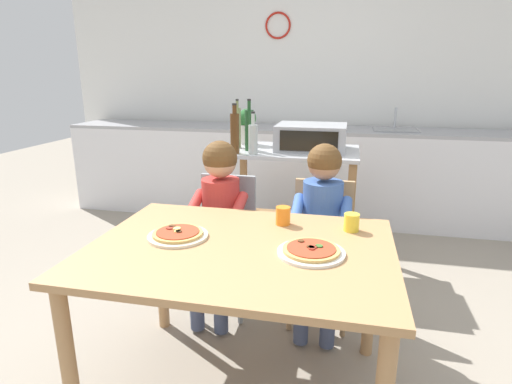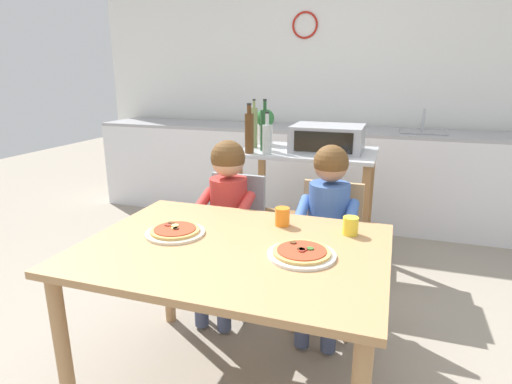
{
  "view_description": "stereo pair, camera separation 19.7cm",
  "coord_description": "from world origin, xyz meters",
  "px_view_note": "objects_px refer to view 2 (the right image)",
  "views": [
    {
      "loc": [
        0.41,
        -1.55,
        1.42
      ],
      "look_at": [
        0.0,
        0.3,
        0.88
      ],
      "focal_mm": 29.19,
      "sensor_mm": 36.0,
      "label": 1
    },
    {
      "loc": [
        0.6,
        -1.5,
        1.42
      ],
      "look_at": [
        0.0,
        0.3,
        0.88
      ],
      "focal_mm": 29.19,
      "sensor_mm": 36.0,
      "label": 2
    }
  ],
  "objects_px": {
    "bottle_brown_beer": "(265,129)",
    "child_in_blue_striped_shirt": "(327,219)",
    "bottle_dark_olive_oil": "(249,132)",
    "dining_chair_right": "(328,243)",
    "toaster_oven": "(328,138)",
    "child_in_red_shirt": "(225,207)",
    "bottle_slim_sauce": "(267,138)",
    "dining_table": "(234,266)",
    "drinking_cup_yellow": "(350,226)",
    "kitchen_island_cart": "(307,190)",
    "drinking_cup_orange": "(282,217)",
    "potted_herb_plant": "(265,125)",
    "pizza_plate_cream": "(175,231)",
    "bottle_clear_vinegar": "(254,127)",
    "pizza_plate_white": "(302,253)",
    "dining_chair_left": "(233,231)"
  },
  "relations": [
    {
      "from": "toaster_oven",
      "to": "pizza_plate_cream",
      "type": "xyz_separation_m",
      "value": [
        -0.44,
        -1.41,
        -0.24
      ]
    },
    {
      "from": "potted_herb_plant",
      "to": "pizza_plate_white",
      "type": "bearing_deg",
      "value": -67.85
    },
    {
      "from": "dining_table",
      "to": "child_in_blue_striped_shirt",
      "type": "height_order",
      "value": "child_in_blue_striped_shirt"
    },
    {
      "from": "drinking_cup_yellow",
      "to": "drinking_cup_orange",
      "type": "bearing_deg",
      "value": 177.31
    },
    {
      "from": "kitchen_island_cart",
      "to": "bottle_slim_sauce",
      "type": "bearing_deg",
      "value": -134.96
    },
    {
      "from": "bottle_slim_sauce",
      "to": "kitchen_island_cart",
      "type": "bearing_deg",
      "value": 45.04
    },
    {
      "from": "kitchen_island_cart",
      "to": "dining_table",
      "type": "xyz_separation_m",
      "value": [
        -0.02,
        -1.42,
        0.04
      ]
    },
    {
      "from": "bottle_brown_beer",
      "to": "dining_chair_left",
      "type": "relative_size",
      "value": 0.45
    },
    {
      "from": "child_in_red_shirt",
      "to": "pizza_plate_cream",
      "type": "relative_size",
      "value": 3.92
    },
    {
      "from": "dining_chair_left",
      "to": "pizza_plate_cream",
      "type": "distance_m",
      "value": 0.74
    },
    {
      "from": "bottle_clear_vinegar",
      "to": "dining_chair_left",
      "type": "relative_size",
      "value": 0.44
    },
    {
      "from": "bottle_dark_olive_oil",
      "to": "potted_herb_plant",
      "type": "relative_size",
      "value": 1.25
    },
    {
      "from": "pizza_plate_white",
      "to": "drinking_cup_orange",
      "type": "height_order",
      "value": "drinking_cup_orange"
    },
    {
      "from": "toaster_oven",
      "to": "bottle_brown_beer",
      "type": "distance_m",
      "value": 0.45
    },
    {
      "from": "bottle_dark_olive_oil",
      "to": "bottle_slim_sauce",
      "type": "bearing_deg",
      "value": -1.48
    },
    {
      "from": "dining_chair_left",
      "to": "bottle_clear_vinegar",
      "type": "bearing_deg",
      "value": 98.03
    },
    {
      "from": "bottle_slim_sauce",
      "to": "drinking_cup_yellow",
      "type": "xyz_separation_m",
      "value": [
        0.67,
        -0.91,
        -0.23
      ]
    },
    {
      "from": "child_in_blue_striped_shirt",
      "to": "drinking_cup_orange",
      "type": "distance_m",
      "value": 0.37
    },
    {
      "from": "dining_table",
      "to": "drinking_cup_yellow",
      "type": "bearing_deg",
      "value": 31.82
    },
    {
      "from": "kitchen_island_cart",
      "to": "bottle_brown_beer",
      "type": "distance_m",
      "value": 0.54
    },
    {
      "from": "kitchen_island_cart",
      "to": "bottle_brown_beer",
      "type": "bearing_deg",
      "value": -160.7
    },
    {
      "from": "dining_table",
      "to": "pizza_plate_white",
      "type": "relative_size",
      "value": 4.66
    },
    {
      "from": "bottle_slim_sauce",
      "to": "child_in_red_shirt",
      "type": "height_order",
      "value": "bottle_slim_sauce"
    },
    {
      "from": "toaster_oven",
      "to": "child_in_red_shirt",
      "type": "height_order",
      "value": "toaster_oven"
    },
    {
      "from": "bottle_clear_vinegar",
      "to": "drinking_cup_orange",
      "type": "relative_size",
      "value": 4.1
    },
    {
      "from": "bottle_clear_vinegar",
      "to": "potted_herb_plant",
      "type": "relative_size",
      "value": 1.3
    },
    {
      "from": "bottle_dark_olive_oil",
      "to": "pizza_plate_white",
      "type": "relative_size",
      "value": 1.26
    },
    {
      "from": "bottle_slim_sauce",
      "to": "pizza_plate_white",
      "type": "bearing_deg",
      "value": -66.91
    },
    {
      "from": "bottle_slim_sauce",
      "to": "dining_chair_right",
      "type": "height_order",
      "value": "bottle_slim_sauce"
    },
    {
      "from": "kitchen_island_cart",
      "to": "drinking_cup_yellow",
      "type": "bearing_deg",
      "value": -69.38
    },
    {
      "from": "bottle_slim_sauce",
      "to": "bottle_brown_beer",
      "type": "xyz_separation_m",
      "value": [
        -0.06,
        0.13,
        0.04
      ]
    },
    {
      "from": "child_in_red_shirt",
      "to": "drinking_cup_orange",
      "type": "height_order",
      "value": "child_in_red_shirt"
    },
    {
      "from": "bottle_brown_beer",
      "to": "child_in_blue_striped_shirt",
      "type": "height_order",
      "value": "bottle_brown_beer"
    },
    {
      "from": "bottle_slim_sauce",
      "to": "dining_chair_left",
      "type": "xyz_separation_m",
      "value": [
        -0.07,
        -0.46,
        -0.51
      ]
    },
    {
      "from": "potted_herb_plant",
      "to": "bottle_brown_beer",
      "type": "bearing_deg",
      "value": -73.12
    },
    {
      "from": "potted_herb_plant",
      "to": "child_in_blue_striped_shirt",
      "type": "bearing_deg",
      "value": -56.27
    },
    {
      "from": "kitchen_island_cart",
      "to": "child_in_blue_striped_shirt",
      "type": "bearing_deg",
      "value": -71.31
    },
    {
      "from": "bottle_dark_olive_oil",
      "to": "bottle_slim_sauce",
      "type": "relative_size",
      "value": 1.18
    },
    {
      "from": "dining_table",
      "to": "child_in_blue_striped_shirt",
      "type": "distance_m",
      "value": 0.68
    },
    {
      "from": "bottle_brown_beer",
      "to": "pizza_plate_cream",
      "type": "distance_m",
      "value": 1.32
    },
    {
      "from": "bottle_slim_sauce",
      "to": "potted_herb_plant",
      "type": "distance_m",
      "value": 0.42
    },
    {
      "from": "toaster_oven",
      "to": "pizza_plate_cream",
      "type": "relative_size",
      "value": 1.86
    },
    {
      "from": "dining_chair_right",
      "to": "child_in_blue_striped_shirt",
      "type": "height_order",
      "value": "child_in_blue_striped_shirt"
    },
    {
      "from": "bottle_dark_olive_oil",
      "to": "dining_chair_left",
      "type": "height_order",
      "value": "bottle_dark_olive_oil"
    },
    {
      "from": "bottle_dark_olive_oil",
      "to": "dining_chair_right",
      "type": "xyz_separation_m",
      "value": [
        0.64,
        -0.46,
        -0.55
      ]
    },
    {
      "from": "kitchen_island_cart",
      "to": "pizza_plate_cream",
      "type": "distance_m",
      "value": 1.43
    },
    {
      "from": "bottle_clear_vinegar",
      "to": "dining_table",
      "type": "distance_m",
      "value": 1.52
    },
    {
      "from": "kitchen_island_cart",
      "to": "pizza_plate_white",
      "type": "distance_m",
      "value": 1.47
    },
    {
      "from": "drinking_cup_yellow",
      "to": "toaster_oven",
      "type": "bearing_deg",
      "value": 104.33
    },
    {
      "from": "child_in_blue_striped_shirt",
      "to": "pizza_plate_white",
      "type": "height_order",
      "value": "child_in_blue_striped_shirt"
    }
  ]
}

